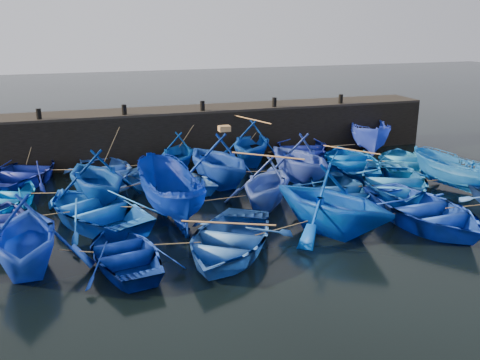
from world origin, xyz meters
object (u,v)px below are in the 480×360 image
object	(u,v)px
boat_0	(25,172)
wooden_crate	(224,129)
boat_8	(172,180)
boat_20	(25,234)

from	to	relation	value
boat_0	wooden_crate	bearing A→B (deg)	-173.42
boat_8	boat_20	xyz separation A→B (m)	(-5.54, -6.24, 0.67)
boat_8	wooden_crate	distance (m)	3.21
boat_0	boat_20	size ratio (longest dim) A/B	1.16
boat_0	boat_20	distance (m)	9.48
boat_0	wooden_crate	distance (m)	9.35
boat_8	boat_20	size ratio (longest dim) A/B	1.09
boat_8	wooden_crate	size ratio (longest dim) A/B	9.67
boat_0	wooden_crate	xyz separation A→B (m)	(8.62, -2.99, 2.05)
boat_20	wooden_crate	bearing A→B (deg)	39.01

